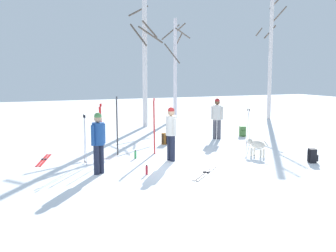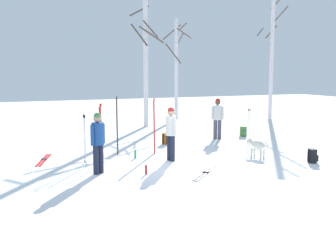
{
  "view_description": "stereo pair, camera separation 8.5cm",
  "coord_description": "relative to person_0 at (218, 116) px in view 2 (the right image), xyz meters",
  "views": [
    {
      "loc": [
        -5.07,
        -10.54,
        2.85
      ],
      "look_at": [
        0.36,
        2.18,
        1.0
      ],
      "focal_mm": 44.16,
      "sensor_mm": 36.0,
      "label": 1
    },
    {
      "loc": [
        -4.99,
        -10.57,
        2.85
      ],
      "look_at": [
        0.36,
        2.18,
        1.0
      ],
      "focal_mm": 44.16,
      "sensor_mm": 36.0,
      "label": 2
    }
  ],
  "objects": [
    {
      "name": "ground_plane",
      "position": [
        -3.56,
        -4.44,
        -0.98
      ],
      "size": [
        60.0,
        60.0,
        0.0
      ],
      "primitive_type": "plane",
      "color": "white"
    },
    {
      "name": "person_0",
      "position": [
        0.0,
        0.0,
        0.0
      ],
      "size": [
        0.42,
        0.37,
        1.72
      ],
      "color": "#4C4C56",
      "rests_on": "ground_plane"
    },
    {
      "name": "person_1",
      "position": [
        -5.98,
        -3.88,
        0.0
      ],
      "size": [
        0.46,
        0.34,
        1.72
      ],
      "color": "#1E2338",
      "rests_on": "ground_plane"
    },
    {
      "name": "person_2",
      "position": [
        -3.46,
        -3.12,
        0.0
      ],
      "size": [
        0.34,
        0.52,
        1.72
      ],
      "color": "#1E2338",
      "rests_on": "ground_plane"
    },
    {
      "name": "dog",
      "position": [
        -0.56,
        -3.65,
        -0.59
      ],
      "size": [
        0.37,
        0.88,
        0.57
      ],
      "color": "beige",
      "rests_on": "ground_plane"
    },
    {
      "name": "ski_pair_planted_0",
      "position": [
        -5.42,
        -1.94,
        -0.08
      ],
      "size": [
        0.18,
        0.2,
        1.81
      ],
      "color": "red",
      "rests_on": "ground_plane"
    },
    {
      "name": "ski_pair_planted_1",
      "position": [
        -4.78,
        -1.59,
        0.02
      ],
      "size": [
        0.11,
        0.16,
        2.0
      ],
      "color": "black",
      "rests_on": "ground_plane"
    },
    {
      "name": "ski_pair_planted_2",
      "position": [
        -3.53,
        -1.81,
        -0.02
      ],
      "size": [
        0.03,
        0.21,
        1.92
      ],
      "color": "red",
      "rests_on": "ground_plane"
    },
    {
      "name": "ski_pair_lying_0",
      "position": [
        -3.21,
        -4.99,
        -0.97
      ],
      "size": [
        1.45,
        1.44,
        0.05
      ],
      "color": "black",
      "rests_on": "ground_plane"
    },
    {
      "name": "ski_pair_lying_1",
      "position": [
        -7.2,
        -1.46,
        -0.97
      ],
      "size": [
        0.71,
        1.82,
        0.05
      ],
      "color": "red",
      "rests_on": "ground_plane"
    },
    {
      "name": "ski_poles_0",
      "position": [
        0.44,
        -1.67,
        -0.23
      ],
      "size": [
        0.07,
        0.21,
        1.41
      ],
      "color": "#B2B2BC",
      "rests_on": "ground_plane"
    },
    {
      "name": "ski_poles_1",
      "position": [
        -6.08,
        -2.53,
        -0.17
      ],
      "size": [
        0.07,
        0.28,
        1.53
      ],
      "color": "#B2B2BC",
      "rests_on": "ground_plane"
    },
    {
      "name": "backpack_0",
      "position": [
        1.41,
        0.2,
        -0.77
      ],
      "size": [
        0.31,
        0.33,
        0.44
      ],
      "color": "#4C7F3F",
      "rests_on": "ground_plane"
    },
    {
      "name": "backpack_1",
      "position": [
        -2.48,
        -0.28,
        -0.77
      ],
      "size": [
        0.32,
        0.34,
        0.44
      ],
      "color": "#99591E",
      "rests_on": "ground_plane"
    },
    {
      "name": "backpack_2",
      "position": [
        0.5,
        -5.12,
        -0.77
      ],
      "size": [
        0.34,
        0.32,
        0.44
      ],
      "color": "black",
      "rests_on": "ground_plane"
    },
    {
      "name": "water_bottle_0",
      "position": [
        -4.4,
        -2.36,
        -0.85
      ],
      "size": [
        0.07,
        0.07,
        0.28
      ],
      "color": "green",
      "rests_on": "ground_plane"
    },
    {
      "name": "water_bottle_1",
      "position": [
        -4.8,
        -4.5,
        -0.85
      ],
      "size": [
        0.07,
        0.07,
        0.27
      ],
      "color": "red",
      "rests_on": "ground_plane"
    },
    {
      "name": "birch_tree_2",
      "position": [
        -1.42,
        4.91,
        2.52
      ],
      "size": [
        1.5,
        1.51,
        6.7
      ],
      "color": "silver",
      "rests_on": "ground_plane"
    },
    {
      "name": "birch_tree_3",
      "position": [
        1.34,
        7.29,
        2.15
      ],
      "size": [
        1.53,
        1.49,
        5.86
      ],
      "color": "silver",
      "rests_on": "ground_plane"
    },
    {
      "name": "birch_tree_4",
      "position": [
        6.44,
        5.1,
        2.76
      ],
      "size": [
        1.78,
        1.48,
        7.14
      ],
      "color": "silver",
      "rests_on": "ground_plane"
    }
  ]
}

